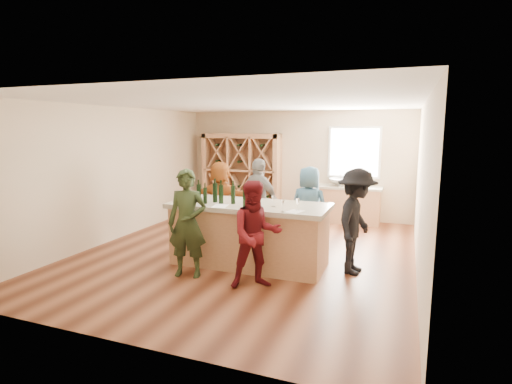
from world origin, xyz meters
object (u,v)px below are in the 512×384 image
(wine_rack, at_px, (241,174))
(wine_bottle_b, at_px, (205,196))
(person_server, at_px, (356,221))
(wine_bottle_e, at_px, (233,195))
(person_near_left, at_px, (187,223))
(person_far_right, at_px, (309,207))
(person_far_left, at_px, (221,199))
(wine_bottle_d, at_px, (221,194))
(person_far_mid, at_px, (259,201))
(wine_bottle_a, at_px, (199,193))
(wine_bottle_c, at_px, (215,193))
(person_near_right, at_px, (256,235))
(wine_bottle_f, at_px, (245,198))
(sink, at_px, (339,182))
(tasting_counter_base, at_px, (249,236))

(wine_rack, height_order, wine_bottle_b, wine_rack)
(person_server, bearing_deg, wine_bottle_b, 109.10)
(wine_bottle_e, bearing_deg, person_server, 10.05)
(wine_bottle_e, bearing_deg, person_near_left, -123.01)
(person_far_right, distance_m, person_far_left, 1.97)
(wine_bottle_d, relative_size, person_far_mid, 0.19)
(person_near_left, bearing_deg, wine_bottle_d, 56.89)
(wine_bottle_b, bearing_deg, person_far_right, 50.51)
(person_far_left, bearing_deg, wine_bottle_e, 124.50)
(wine_bottle_a, bearing_deg, person_near_left, -76.80)
(person_near_left, bearing_deg, wine_bottle_c, 70.18)
(wine_bottle_c, height_order, person_far_left, person_far_left)
(wine_bottle_c, relative_size, person_far_mid, 0.19)
(wine_rack, distance_m, wine_bottle_d, 4.26)
(person_near_right, bearing_deg, wine_bottle_f, 92.57)
(wine_bottle_a, bearing_deg, person_near_right, -28.10)
(wine_bottle_a, relative_size, wine_bottle_f, 1.04)
(sink, distance_m, wine_bottle_a, 4.36)
(wine_bottle_a, height_order, person_near_right, person_near_right)
(person_near_left, relative_size, person_server, 1.00)
(wine_bottle_b, bearing_deg, person_near_right, -28.07)
(person_near_left, height_order, person_far_right, person_near_left)
(sink, distance_m, wine_bottle_d, 4.21)
(tasting_counter_base, distance_m, wine_bottle_e, 0.79)
(tasting_counter_base, height_order, wine_bottle_b, wine_bottle_b)
(tasting_counter_base, bearing_deg, person_far_left, 130.12)
(wine_bottle_e, bearing_deg, person_near_right, -47.22)
(wine_rack, height_order, wine_bottle_d, wine_rack)
(wine_bottle_a, relative_size, person_far_mid, 0.18)
(wine_bottle_d, relative_size, wine_bottle_f, 1.08)
(person_far_right, height_order, person_far_left, person_far_left)
(wine_bottle_b, height_order, wine_bottle_f, wine_bottle_f)
(wine_rack, relative_size, tasting_counter_base, 0.85)
(wine_rack, bearing_deg, wine_bottle_d, -71.74)
(sink, bearing_deg, wine_bottle_b, -111.82)
(person_server, bearing_deg, wine_bottle_d, 108.28)
(wine_bottle_c, bearing_deg, wine_bottle_a, -164.30)
(person_near_left, relative_size, person_far_right, 1.07)
(person_near_right, relative_size, person_far_right, 0.99)
(person_near_right, distance_m, wine_bottle_f, 0.84)
(person_far_left, bearing_deg, person_far_mid, 175.26)
(wine_bottle_f, bearing_deg, person_near_left, -143.99)
(wine_bottle_b, xyz_separation_m, person_near_left, (-0.01, -0.58, -0.35))
(sink, xyz_separation_m, wine_bottle_b, (-1.62, -4.06, 0.20))
(wine_bottle_b, bearing_deg, person_near_left, -91.34)
(person_far_mid, bearing_deg, wine_bottle_d, 107.81)
(wine_bottle_a, bearing_deg, person_far_right, 45.63)
(wine_bottle_e, distance_m, person_far_mid, 1.55)
(tasting_counter_base, relative_size, wine_bottle_c, 7.77)
(tasting_counter_base, height_order, person_far_right, person_far_right)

